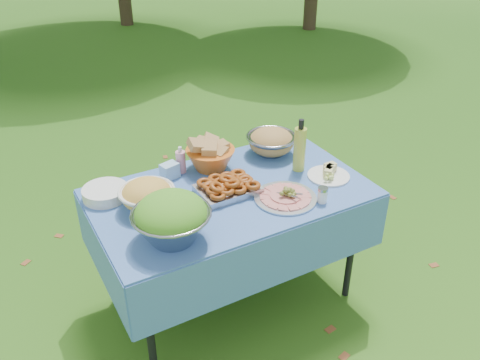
% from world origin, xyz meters
% --- Properties ---
extents(ground, '(80.00, 80.00, 0.00)m').
position_xyz_m(ground, '(0.00, 0.00, 0.00)').
color(ground, '#0F370A').
rests_on(ground, ground).
extents(picnic_table, '(1.46, 0.86, 0.76)m').
position_xyz_m(picnic_table, '(0.00, 0.00, 0.38)').
color(picnic_table, '#7499DF').
rests_on(picnic_table, ground).
extents(salad_bowl, '(0.48, 0.48, 0.24)m').
position_xyz_m(salad_bowl, '(-0.43, -0.24, 0.88)').
color(salad_bowl, gray).
rests_on(salad_bowl, picnic_table).
extents(pasta_bowl_white, '(0.31, 0.31, 0.16)m').
position_xyz_m(pasta_bowl_white, '(-0.44, 0.07, 0.84)').
color(pasta_bowl_white, white).
rests_on(pasta_bowl_white, picnic_table).
extents(plate_stack, '(0.30, 0.30, 0.06)m').
position_xyz_m(plate_stack, '(-0.60, 0.27, 0.79)').
color(plate_stack, white).
rests_on(plate_stack, picnic_table).
extents(wipes_box, '(0.11, 0.09, 0.09)m').
position_xyz_m(wipes_box, '(-0.23, 0.29, 0.80)').
color(wipes_box, '#9AC8EE').
rests_on(wipes_box, picnic_table).
extents(sanitizer_bottle, '(0.07, 0.07, 0.16)m').
position_xyz_m(sanitizer_bottle, '(-0.15, 0.32, 0.84)').
color(sanitizer_bottle, pink).
rests_on(sanitizer_bottle, picnic_table).
extents(bread_bowl, '(0.32, 0.32, 0.19)m').
position_xyz_m(bread_bowl, '(0.02, 0.28, 0.85)').
color(bread_bowl, orange).
rests_on(bread_bowl, picnic_table).
extents(pasta_bowl_steel, '(0.35, 0.35, 0.16)m').
position_xyz_m(pasta_bowl_steel, '(0.42, 0.27, 0.84)').
color(pasta_bowl_steel, gray).
rests_on(pasta_bowl_steel, picnic_table).
extents(fried_tray, '(0.32, 0.23, 0.07)m').
position_xyz_m(fried_tray, '(-0.02, -0.00, 0.80)').
color(fried_tray, '#ADACB1').
rests_on(fried_tray, picnic_table).
extents(charcuterie_platter, '(0.33, 0.33, 0.08)m').
position_xyz_m(charcuterie_platter, '(0.21, -0.20, 0.80)').
color(charcuterie_platter, silver).
rests_on(charcuterie_platter, picnic_table).
extents(oil_bottle, '(0.09, 0.09, 0.31)m').
position_xyz_m(oil_bottle, '(0.45, 0.02, 0.92)').
color(oil_bottle, '#B1BF3E').
rests_on(oil_bottle, picnic_table).
extents(cheese_plate, '(0.24, 0.24, 0.06)m').
position_xyz_m(cheese_plate, '(0.55, -0.13, 0.79)').
color(cheese_plate, white).
rests_on(cheese_plate, picnic_table).
extents(shaker, '(0.06, 0.06, 0.08)m').
position_xyz_m(shaker, '(0.36, -0.32, 0.80)').
color(shaker, white).
rests_on(shaker, picnic_table).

